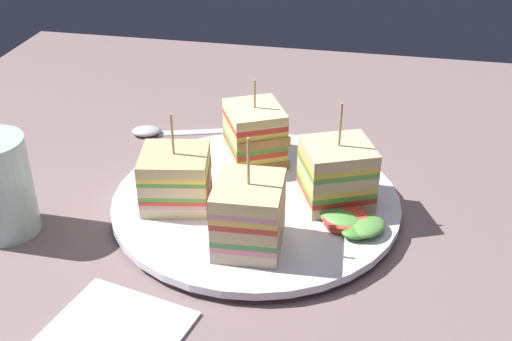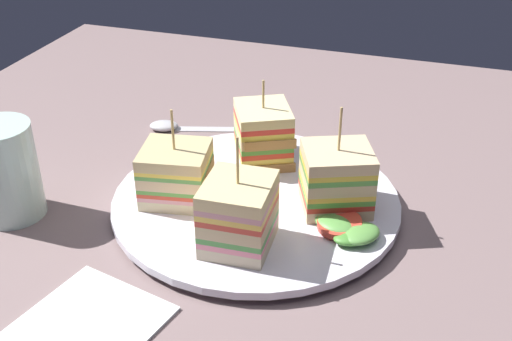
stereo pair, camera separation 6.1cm
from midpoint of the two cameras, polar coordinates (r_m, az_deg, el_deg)
The scene contains 10 objects.
ground_plane at distance 63.41cm, azimuth -2.74°, elevation -4.21°, with size 92.24×93.80×1.80cm, color slate.
plate at distance 62.44cm, azimuth -2.78°, elevation -2.89°, with size 27.78×27.78×1.40cm.
sandwich_wedge_0 at distance 54.22cm, azimuth -3.85°, elevation -4.07°, with size 6.53×5.91×10.44cm.
sandwich_wedge_1 at distance 60.10cm, azimuth 4.30°, elevation -0.39°, with size 7.63×7.94×10.25cm.
sandwich_wedge_2 at distance 67.17cm, azimuth -2.70°, elevation 3.19°, with size 8.00×7.62×9.02cm.
sandwich_wedge_3 at distance 60.80cm, azimuth -9.96°, elevation -0.80°, with size 6.84×7.19×9.33cm.
chip_pile at distance 61.14cm, azimuth -3.74°, elevation -2.25°, with size 6.91×7.15×2.02cm.
salad_garnish at distance 57.86cm, azimuth 5.34°, elevation -4.61°, with size 5.70×7.29×1.48cm.
spoon at distance 77.75cm, azimuth -10.15°, elevation 3.42°, with size 6.31×15.70×1.00cm.
drinking_glass at distance 63.47cm, azimuth -24.39°, elevation -1.94°, with size 6.10×6.10×9.42cm.
Camera 1 is at (51.19, 10.35, 35.19)cm, focal length 45.05 mm.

